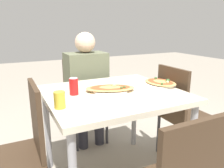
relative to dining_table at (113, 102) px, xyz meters
The scene contains 9 objects.
dining_table is the anchor object (origin of this frame).
chair_far_seated 0.81m from the dining_table, 88.14° to the left, with size 0.40×0.40×0.91m.
chair_side_left 0.72m from the dining_table, behind, with size 0.40×0.40×0.91m.
chair_side_right 0.72m from the dining_table, ahead, with size 0.40×0.40×0.91m.
person_seated 0.67m from the dining_table, 87.81° to the left, with size 0.41×0.29×1.21m.
pizza_main 0.11m from the dining_table, 114.33° to the left, with size 0.43×0.33×0.06m.
soda_can 0.33m from the dining_table, 167.68° to the left, with size 0.07×0.07×0.12m.
drink_glass 0.50m from the dining_table, 159.93° to the right, with size 0.07×0.07×0.10m.
pizza_second 0.46m from the dining_table, ahead, with size 0.26×0.32×0.06m.
Camera 1 is at (-0.72, -1.44, 1.26)m, focal length 35.00 mm.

